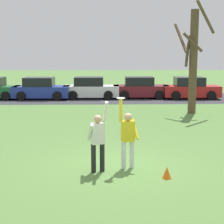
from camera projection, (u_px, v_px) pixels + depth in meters
ground_plane at (117, 166)px, 11.11m from camera, size 120.00×120.00×0.00m
person_catcher at (128, 136)px, 10.71m from camera, size 0.58×0.48×2.08m
person_defender at (98, 138)px, 10.39m from camera, size 0.62×0.56×2.04m
frisbee_disc at (121, 98)px, 10.45m from camera, size 0.24×0.24×0.02m
parked_car_blue at (41, 89)px, 26.83m from camera, size 4.15×2.13×1.59m
parked_car_white at (91, 89)px, 27.25m from camera, size 4.15×2.13×1.59m
parked_car_maroon at (140, 88)px, 27.43m from camera, size 4.15×2.13×1.59m
parked_car_red at (191, 89)px, 27.18m from camera, size 4.15×2.13×1.59m
parking_strip at (89, 98)px, 27.26m from camera, size 24.36×6.40×0.01m
bare_tree_tall at (193, 58)px, 20.30m from camera, size 2.11×1.80×6.07m
field_cone_orange at (167, 173)px, 9.96m from camera, size 0.26×0.26×0.32m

